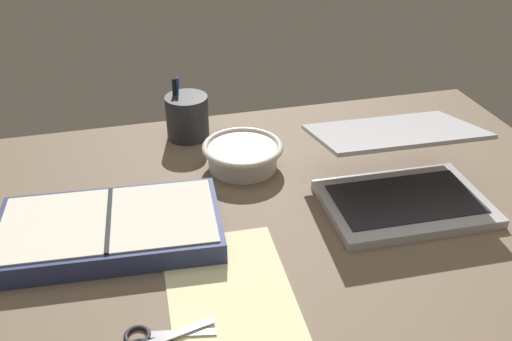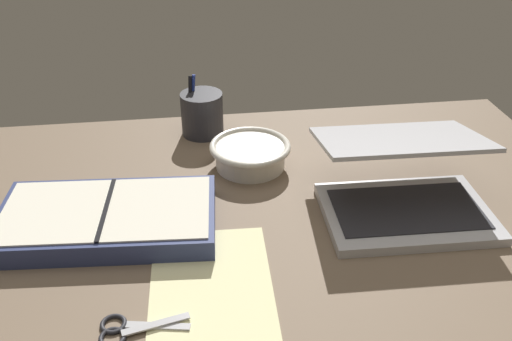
% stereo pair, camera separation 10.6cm
% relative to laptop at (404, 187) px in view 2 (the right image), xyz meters
% --- Properties ---
extents(desk_top, '(1.40, 1.00, 0.02)m').
position_rel_laptop_xyz_m(desk_top, '(-0.30, -0.05, -0.06)').
color(desk_top, '#75604C').
rests_on(desk_top, ground).
extents(laptop, '(0.31, 0.30, 0.15)m').
position_rel_laptop_xyz_m(laptop, '(0.00, 0.00, 0.00)').
color(laptop, '#B7B7BC').
rests_on(laptop, desk_top).
extents(bowl, '(0.17, 0.17, 0.05)m').
position_rel_laptop_xyz_m(bowl, '(-0.26, 0.19, -0.02)').
color(bowl, silver).
rests_on(bowl, desk_top).
extents(pen_cup, '(0.10, 0.10, 0.14)m').
position_rel_laptop_xyz_m(pen_cup, '(-0.35, 0.36, 0.00)').
color(pen_cup, '#28282D').
rests_on(pen_cup, desk_top).
extents(planner, '(0.39, 0.24, 0.04)m').
position_rel_laptop_xyz_m(planner, '(-0.54, 0.01, -0.03)').
color(planner, navy).
rests_on(planner, desk_top).
extents(scissors, '(0.13, 0.06, 0.01)m').
position_rel_laptop_xyz_m(scissors, '(-0.50, -0.24, -0.05)').
color(scissors, '#B7B7BC').
rests_on(scissors, desk_top).
extents(paper_sheet_front, '(0.20, 0.28, 0.00)m').
position_rel_laptop_xyz_m(paper_sheet_front, '(-0.37, -0.16, -0.05)').
color(paper_sheet_front, '#F4EFB2').
rests_on(paper_sheet_front, desk_top).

